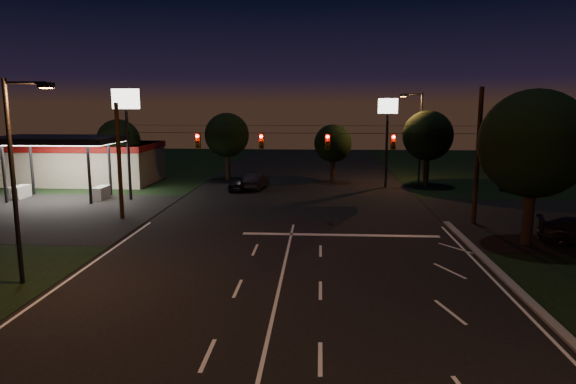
# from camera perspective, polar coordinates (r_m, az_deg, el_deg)

# --- Properties ---
(ground) EXTENTS (140.00, 140.00, 0.00)m
(ground) POSITION_cam_1_polar(r_m,az_deg,el_deg) (20.75, -1.48, -12.71)
(ground) COLOR black
(ground) RESTS_ON ground
(cross_street_left) EXTENTS (20.00, 16.00, 0.02)m
(cross_street_left) POSITION_cam_1_polar(r_m,az_deg,el_deg) (42.03, -27.62, -2.21)
(cross_street_left) COLOR black
(cross_street_left) RESTS_ON ground
(stop_bar) EXTENTS (12.00, 0.50, 0.01)m
(stop_bar) POSITION_cam_1_polar(r_m,az_deg,el_deg) (31.63, 5.82, -4.77)
(stop_bar) COLOR silver
(stop_bar) RESTS_ON ground
(utility_pole_right) EXTENTS (0.30, 0.30, 9.00)m
(utility_pole_right) POSITION_cam_1_polar(r_m,az_deg,el_deg) (36.48, 19.91, -3.36)
(utility_pole_right) COLOR black
(utility_pole_right) RESTS_ON ground
(utility_pole_left) EXTENTS (0.28, 0.28, 8.00)m
(utility_pole_left) POSITION_cam_1_polar(r_m,az_deg,el_deg) (37.60, -17.92, -2.86)
(utility_pole_left) COLOR black
(utility_pole_left) RESTS_ON ground
(signal_span) EXTENTS (24.00, 0.40, 1.56)m
(signal_span) POSITION_cam_1_polar(r_m,az_deg,el_deg) (34.18, 0.71, 5.73)
(signal_span) COLOR black
(signal_span) RESTS_ON ground
(gas_station) EXTENTS (14.20, 16.10, 5.25)m
(gas_station) POSITION_cam_1_polar(r_m,az_deg,el_deg) (55.10, -21.80, 3.34)
(gas_station) COLOR gray
(gas_station) RESTS_ON ground
(pole_sign_left_near) EXTENTS (2.20, 0.30, 9.10)m
(pole_sign_left_near) POSITION_cam_1_polar(r_m,az_deg,el_deg) (44.01, -17.51, 8.12)
(pole_sign_left_near) COLOR black
(pole_sign_left_near) RESTS_ON ground
(pole_sign_right) EXTENTS (1.80, 0.30, 8.40)m
(pole_sign_right) POSITION_cam_1_polar(r_m,az_deg,el_deg) (49.52, 10.99, 7.68)
(pole_sign_right) COLOR black
(pole_sign_right) RESTS_ON ground
(street_light_left) EXTENTS (2.20, 0.35, 9.00)m
(street_light_left) POSITION_cam_1_polar(r_m,az_deg,el_deg) (24.91, -27.82, 2.44)
(street_light_left) COLOR black
(street_light_left) RESTS_ON ground
(street_light_right_far) EXTENTS (2.20, 0.35, 9.00)m
(street_light_right_far) POSITION_cam_1_polar(r_m,az_deg,el_deg) (52.03, 14.23, 6.56)
(street_light_right_far) COLOR black
(street_light_right_far) RESTS_ON ground
(tree_right_near) EXTENTS (6.00, 6.00, 8.76)m
(tree_right_near) POSITION_cam_1_polar(r_m,az_deg,el_deg) (31.62, 25.60, 4.74)
(tree_right_near) COLOR black
(tree_right_near) RESTS_ON ground
(tree_far_a) EXTENTS (4.20, 4.20, 6.42)m
(tree_far_a) POSITION_cam_1_polar(r_m,az_deg,el_deg) (53.13, -18.25, 5.36)
(tree_far_a) COLOR black
(tree_far_a) RESTS_ON ground
(tree_far_b) EXTENTS (4.60, 4.60, 6.98)m
(tree_far_b) POSITION_cam_1_polar(r_m,az_deg,el_deg) (54.20, -6.75, 6.24)
(tree_far_b) COLOR black
(tree_far_b) RESTS_ON ground
(tree_far_c) EXTENTS (3.80, 3.80, 5.86)m
(tree_far_c) POSITION_cam_1_polar(r_m,az_deg,el_deg) (52.37, 5.04, 5.37)
(tree_far_c) COLOR black
(tree_far_c) RESTS_ON ground
(tree_far_d) EXTENTS (4.80, 4.80, 7.30)m
(tree_far_d) POSITION_cam_1_polar(r_m,az_deg,el_deg) (51.36, 15.25, 6.01)
(tree_far_d) COLOR black
(tree_far_d) RESTS_ON ground
(tree_far_e) EXTENTS (4.00, 4.00, 6.18)m
(tree_far_e) POSITION_cam_1_polar(r_m,az_deg,el_deg) (51.69, 24.41, 4.71)
(tree_far_e) COLOR black
(tree_far_e) RESTS_ON ground
(car_oncoming_a) EXTENTS (1.75, 3.71, 1.23)m
(car_oncoming_a) POSITION_cam_1_polar(r_m,az_deg,el_deg) (47.22, -5.46, 0.85)
(car_oncoming_a) COLOR black
(car_oncoming_a) RESTS_ON ground
(car_oncoming_b) EXTENTS (2.28, 4.55, 1.43)m
(car_oncoming_b) POSITION_cam_1_polar(r_m,az_deg,el_deg) (48.09, -3.64, 1.16)
(car_oncoming_b) COLOR black
(car_oncoming_b) RESTS_ON ground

